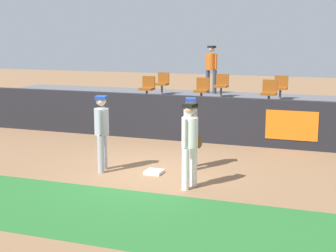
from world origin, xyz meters
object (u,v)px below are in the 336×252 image
first_base (154,172)px  seat_front_left (148,87)px  player_coach_visitor (102,128)px  spectator_hooded (211,66)px  seat_back_center (222,84)px  seat_front_center (202,89)px  seat_back_left (163,82)px  seat_back_right (281,86)px  player_runner_visitor (190,128)px  seat_front_right (269,91)px  player_fielder_home (190,140)px

first_base → seat_front_left: 5.96m
player_coach_visitor → spectator_hooded: spectator_hooded is taller
first_base → seat_front_left: seat_front_left is taller
player_coach_visitor → seat_back_center: 7.41m
seat_front_center → seat_back_left: 2.76m
seat_back_left → seat_front_left: (0.11, -1.80, 0.00)m
seat_back_right → seat_back_left: bearing=-180.0°
seat_back_right → player_coach_visitor: bearing=-114.7°
seat_back_center → player_runner_visitor: bearing=-83.1°
seat_back_left → seat_front_right: bearing=-22.4°
seat_front_left → player_coach_visitor: bearing=-79.4°
seat_front_center → seat_back_left: (-2.10, 1.80, -0.00)m
first_base → seat_front_center: size_ratio=0.48×
first_base → player_fielder_home: size_ratio=0.21×
first_base → player_runner_visitor: player_runner_visitor is taller
seat_front_center → seat_back_center: same height
player_runner_visitor → seat_back_left: bearing=-172.0°
seat_back_right → seat_front_right: bearing=-94.4°
spectator_hooded → seat_back_left: bearing=50.1°
seat_front_left → seat_front_center: bearing=-0.0°
player_coach_visitor → seat_back_right: (3.36, 7.30, 0.44)m
player_coach_visitor → seat_front_left: seat_front_left is taller
first_base → spectator_hooded: 8.34m
seat_back_center → player_fielder_home: bearing=-81.1°
seat_front_center → spectator_hooded: spectator_hooded is taller
seat_front_right → spectator_hooded: spectator_hooded is taller
player_fielder_home → seat_back_right: bearing=-171.9°
seat_front_left → first_base: bearing=-66.4°
seat_back_center → seat_front_left: (-2.23, -1.80, -0.00)m
player_coach_visitor → spectator_hooded: size_ratio=1.00×
seat_front_center → seat_back_center: size_ratio=1.00×
seat_back_left → seat_back_right: (4.50, 0.00, 0.00)m
player_fielder_home → spectator_hooded: 9.08m
seat_back_center → seat_back_left: bearing=-180.0°
player_coach_visitor → seat_back_center: (1.20, 7.30, 0.44)m
seat_back_center → seat_back_left: 2.34m
seat_front_left → seat_back_right: (4.39, 1.80, 0.00)m
player_fielder_home → seat_front_right: size_ratio=2.23×
seat_front_center → seat_front_left: same height
seat_back_left → player_fielder_home: bearing=-65.6°
seat_front_center → spectator_hooded: bearing=98.4°
player_coach_visitor → first_base: bearing=85.5°
seat_front_center → seat_back_right: 3.00m
seat_front_center → spectator_hooded: size_ratio=0.45×
player_runner_visitor → seat_front_center: seat_front_center is taller
seat_back_center → spectator_hooded: 1.30m
player_fielder_home → seat_back_left: 8.65m
seat_front_right → spectator_hooded: (-2.67, 2.75, 0.60)m
seat_front_center → seat_back_left: same height
spectator_hooded → first_base: bearing=115.8°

